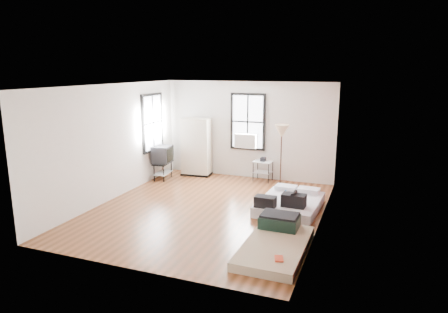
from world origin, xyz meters
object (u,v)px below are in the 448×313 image
at_px(mattress_main, 289,203).
at_px(floor_lamp, 282,134).
at_px(tv_stand, 163,156).
at_px(side_table, 263,165).
at_px(mattress_bare, 276,240).
at_px(wardrobe, 196,147).

xyz_separation_m(mattress_main, floor_lamp, (-0.55, 1.45, 1.33)).
bearing_deg(tv_stand, side_table, 10.68).
height_order(mattress_bare, tv_stand, tv_stand).
relative_size(floor_lamp, tv_stand, 1.77).
relative_size(mattress_bare, wardrobe, 1.17).
bearing_deg(wardrobe, mattress_main, -36.42).
bearing_deg(mattress_main, side_table, 122.65).
relative_size(mattress_main, tv_stand, 1.85).
relative_size(mattress_bare, side_table, 2.91).
distance_m(mattress_bare, wardrobe, 5.35).
relative_size(mattress_main, side_table, 2.63).
xyz_separation_m(wardrobe, floor_lamp, (2.70, -0.55, 0.64)).
relative_size(mattress_bare, floor_lamp, 1.15).
bearing_deg(mattress_bare, floor_lamp, 102.63).
xyz_separation_m(mattress_main, side_table, (-1.20, 2.07, 0.31)).
height_order(side_table, tv_stand, tv_stand).
relative_size(wardrobe, floor_lamp, 0.99).
bearing_deg(floor_lamp, mattress_bare, -78.08).
distance_m(floor_lamp, tv_stand, 3.50).
distance_m(mattress_main, side_table, 2.41).
distance_m(mattress_bare, tv_stand, 5.30).
xyz_separation_m(mattress_bare, wardrobe, (-3.43, 4.03, 0.72)).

